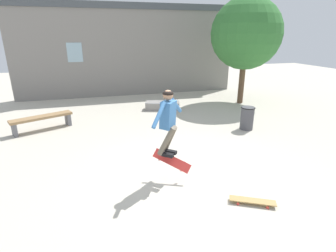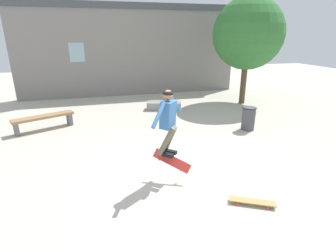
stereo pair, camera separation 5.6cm
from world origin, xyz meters
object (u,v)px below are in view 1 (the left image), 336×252
at_px(skateboard_flipping, 172,161).
at_px(skateboard_resting, 252,201).
at_px(skate_ledge, 163,106).
at_px(skater, 168,117).
at_px(trash_bin, 247,118).
at_px(tree_right, 246,34).
at_px(park_bench, 42,120).

relative_size(skateboard_flipping, skateboard_resting, 0.93).
height_order(skate_ledge, skater, skater).
distance_m(skate_ledge, skateboard_resting, 6.90).
xyz_separation_m(skate_ledge, trash_bin, (2.12, -3.16, 0.24)).
distance_m(tree_right, trash_bin, 4.58).
xyz_separation_m(park_bench, skater, (3.19, -4.23, 1.09)).
xyz_separation_m(tree_right, park_bench, (-8.35, -1.52, -2.71)).
relative_size(skate_ledge, skateboard_flipping, 1.96).
xyz_separation_m(tree_right, skateboard_resting, (-3.85, -7.05, -3.01)).
height_order(tree_right, skateboard_flipping, tree_right).
xyz_separation_m(trash_bin, skateboard_resting, (-2.16, -3.73, -0.34)).
height_order(tree_right, trash_bin, tree_right).
distance_m(skater, skateboard_resting, 2.31).
bearing_deg(skateboard_resting, trash_bin, 88.21).
relative_size(skater, skateboard_flipping, 1.81).
bearing_deg(trash_bin, skater, -144.87).
height_order(trash_bin, skateboard_flipping, trash_bin).
xyz_separation_m(park_bench, trash_bin, (6.65, -1.79, 0.04)).
distance_m(tree_right, skateboard_flipping, 8.11).
bearing_deg(skateboard_flipping, skateboard_resting, -10.89).
height_order(tree_right, skate_ledge, tree_right).
distance_m(skater, skateboard_flipping, 1.01).
bearing_deg(park_bench, tree_right, -13.60).
bearing_deg(tree_right, skateboard_resting, -118.68).
bearing_deg(skateboard_flipping, skate_ledge, 113.05).
xyz_separation_m(skateboard_flipping, skateboard_resting, (1.22, -1.29, -0.39)).
bearing_deg(skateboard_flipping, park_bench, 163.46).
bearing_deg(tree_right, skater, -131.92).
distance_m(park_bench, skateboard_resting, 7.13).
height_order(park_bench, trash_bin, trash_bin).
distance_m(trash_bin, skateboard_flipping, 4.17).
distance_m(park_bench, trash_bin, 6.89).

